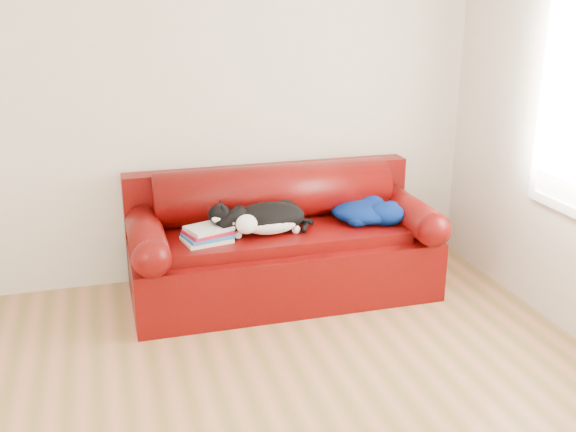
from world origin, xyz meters
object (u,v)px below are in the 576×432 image
(book_stack, at_px, (208,234))
(blanket, at_px, (366,211))
(sofa_base, at_px, (282,262))
(cat, at_px, (268,219))

(book_stack, height_order, blanket, blanket)
(book_stack, xyz_separation_m, blanket, (1.15, 0.11, 0.02))
(sofa_base, bearing_deg, cat, -144.61)
(book_stack, height_order, cat, cat)
(sofa_base, bearing_deg, book_stack, -166.82)
(cat, height_order, blanket, cat)
(blanket, bearing_deg, sofa_base, 178.05)
(cat, relative_size, blanket, 1.32)
(sofa_base, relative_size, book_stack, 6.21)
(sofa_base, relative_size, cat, 2.85)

